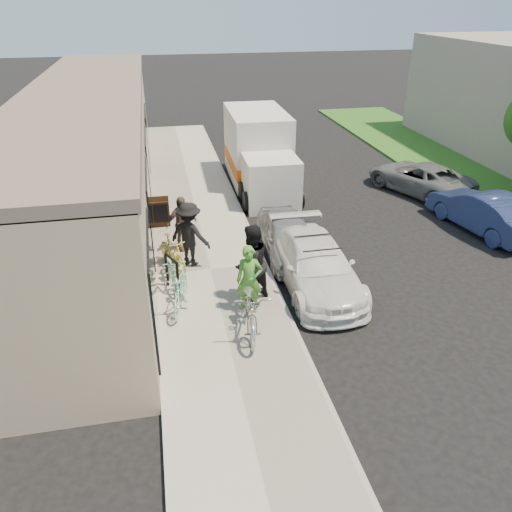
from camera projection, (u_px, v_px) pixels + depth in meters
ground at (313, 329)px, 11.50m from camera, size 120.00×120.00×0.00m
sidewalk at (211, 272)px, 13.71m from camera, size 3.00×34.00×0.15m
curb at (266, 266)px, 13.99m from camera, size 0.12×34.00×0.13m
storefront at (93, 155)px, 16.51m from camera, size 3.60×20.00×4.22m
bike_rack at (172, 271)px, 12.43m from camera, size 0.31×0.63×0.96m
sandwich_board at (161, 213)px, 16.00m from camera, size 0.57×0.58×0.92m
sedan_white at (315, 264)px, 12.90m from camera, size 1.81×4.38×1.31m
sedan_silver at (288, 236)px, 14.44m from camera, size 1.58×3.67×1.23m
moving_truck at (259, 154)px, 19.60m from camera, size 2.29×5.79×2.82m
far_car_blue at (483, 211)px, 16.04m from camera, size 2.03×4.12×1.30m
far_car_gray at (419, 177)px, 19.17m from camera, size 3.41×4.64×1.17m
tandem_bike at (251, 307)px, 10.99m from camera, size 1.00×2.26×1.15m
woman_rider at (249, 280)px, 11.52m from camera, size 0.67×0.50×1.68m
man_standing at (251, 264)px, 11.89m from camera, size 1.22×1.17×1.98m
cruiser_bike_a at (180, 290)px, 11.78m from camera, size 0.84×1.71×0.99m
cruiser_bike_b at (172, 270)px, 12.78m from camera, size 0.77×1.69×0.86m
cruiser_bike_c at (173, 253)px, 13.50m from camera, size 1.00×1.63×0.95m
bystander_a at (190, 234)px, 13.52m from camera, size 1.35×1.24×1.82m
bystander_b at (182, 223)px, 14.39m from camera, size 1.04×0.76×1.64m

